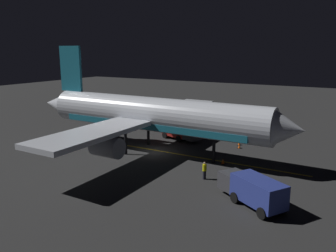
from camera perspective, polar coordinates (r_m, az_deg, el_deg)
The scene contains 9 objects.
ground_plane at distance 42.15m, azimuth -2.35°, elevation -4.48°, with size 180.00×180.00×0.20m, color #2A2A2A.
apron_guide_stripe at distance 40.85m, azimuth 2.99°, elevation -4.90°, with size 0.24×28.08×0.01m, color gold.
airliner at distance 41.36m, azimuth -3.11°, elevation 1.78°, with size 32.18×35.72×12.78m.
baggage_truck at distance 28.71m, azimuth 13.92°, elevation -10.34°, with size 5.02×6.41×2.39m.
catering_truck at distance 47.61m, azimuth 2.04°, elevation -0.88°, with size 3.66×6.13×2.28m.
ground_crew_worker at distance 33.43m, azimuth 6.10°, elevation -7.36°, with size 0.40×0.40×1.74m.
traffic_cone_near_left at distance 44.56m, azimuth 11.78°, elevation -3.33°, with size 0.50×0.50×0.55m.
traffic_cone_near_right at distance 46.04m, azimuth 11.76°, elevation -2.82°, with size 0.50×0.50×0.55m.
traffic_cone_under_wing at distance 38.30m, azimuth 9.13°, elevation -5.85°, with size 0.50×0.50×0.55m.
Camera 1 is at (33.85, 21.89, 12.21)m, focal length 36.63 mm.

